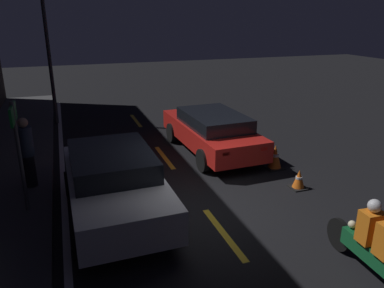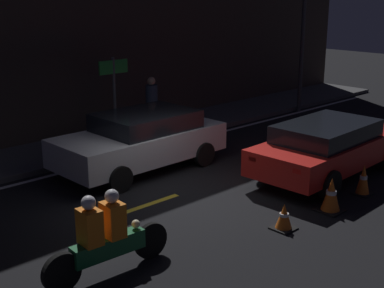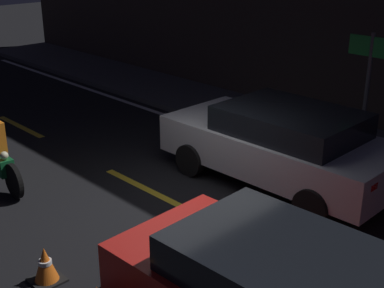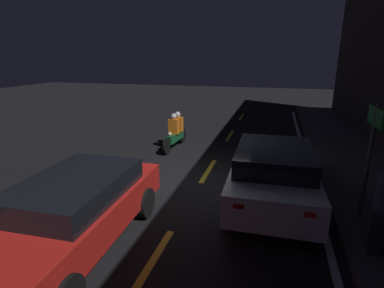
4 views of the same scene
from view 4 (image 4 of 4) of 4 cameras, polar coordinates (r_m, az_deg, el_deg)
ground_plane at (r=8.44m, az=1.67°, el=-7.45°), size 56.00×56.00×0.00m
raised_curb at (r=8.60m, az=31.65°, el=-9.09°), size 28.00×2.25×0.13m
lane_dash_a at (r=17.93m, az=9.41°, el=5.15°), size 2.00×0.14×0.01m
lane_dash_b at (r=13.57m, az=7.26°, el=1.66°), size 2.00×0.14×0.01m
lane_dash_c at (r=9.34m, az=3.15°, el=-5.05°), size 2.00×0.14×0.01m
lane_dash_d at (r=5.56m, az=-7.69°, el=-21.48°), size 2.00×0.14×0.01m
lane_solid_kerb at (r=8.32m, az=22.37°, el=-9.10°), size 25.20×0.14×0.01m
sedan_white at (r=7.44m, az=15.16°, el=-5.10°), size 4.25×2.06×1.41m
taxi_red at (r=5.91m, az=-21.83°, el=-11.81°), size 4.54×1.99×1.33m
motorcycle at (r=11.48m, az=-3.14°, el=2.39°), size 2.21×0.40×1.38m
traffic_cone_near at (r=9.05m, az=-15.21°, el=-4.72°), size 0.40×0.40×0.50m
traffic_cone_mid at (r=8.04m, az=-20.92°, el=-7.19°), size 0.49×0.49×0.70m
traffic_cone_far at (r=7.14m, az=-26.89°, el=-11.05°), size 0.38×0.38×0.67m
shop_sign at (r=6.88m, az=31.09°, el=0.65°), size 0.90×0.08×2.40m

